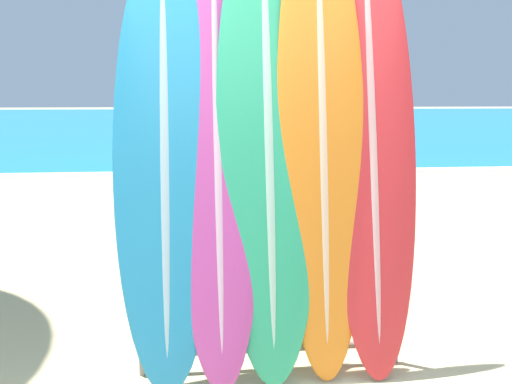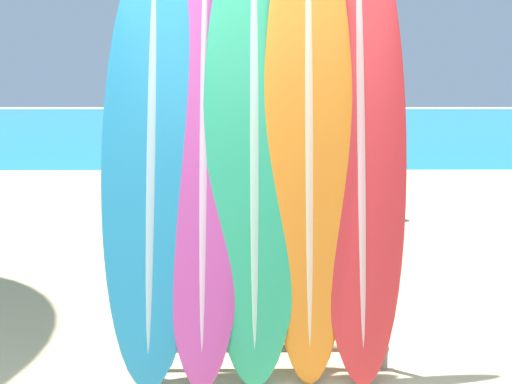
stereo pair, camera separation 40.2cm
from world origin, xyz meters
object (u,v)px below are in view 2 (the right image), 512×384
surfboard_rack (257,290)px  surfboard_slot_0 (152,156)px  surfboard_slot_3 (308,134)px  surfboard_slot_4 (360,136)px  person_near_water (221,142)px  person_far_left (367,149)px  person_mid_beach (320,132)px  surfboard_slot_1 (204,140)px  surfboard_slot_2 (254,138)px

surfboard_rack → surfboard_slot_0: surfboard_slot_0 is taller
surfboard_slot_3 → surfboard_slot_4: (0.28, 0.02, -0.01)m
surfboard_slot_4 → person_near_water: 5.80m
surfboard_slot_0 → person_far_left: size_ratio=1.52×
person_mid_beach → surfboard_slot_1: bearing=-68.5°
person_far_left → surfboard_slot_4: bearing=122.9°
surfboard_slot_4 → person_near_water: (-1.03, 5.69, -0.46)m
surfboard_slot_4 → surfboard_slot_3: bearing=-176.3°
surfboard_rack → surfboard_slot_2: bearing=103.4°
surfboard_rack → person_near_water: bearing=94.7°
surfboard_rack → surfboard_slot_4: bearing=7.1°
surfboard_slot_3 → person_near_water: size_ratio=1.70×
surfboard_slot_1 → person_near_water: (-0.18, 5.67, -0.44)m
person_mid_beach → surfboard_rack: bearing=-65.7°
surfboard_slot_0 → surfboard_slot_1: 0.29m
surfboard_rack → surfboard_slot_3: size_ratio=0.56×
person_near_water → surfboard_slot_2: bearing=44.6°
person_near_water → person_mid_beach: bearing=141.5°
surfboard_rack → surfboard_slot_0: (-0.57, 0.06, 0.74)m
surfboard_slot_3 → surfboard_slot_4: size_ratio=1.01×
surfboard_slot_3 → person_far_left: (1.16, 4.28, -0.46)m
surfboard_slot_2 → surfboard_rack: bearing=-76.6°
surfboard_slot_2 → person_near_water: (-0.46, 5.69, -0.45)m
surfboard_slot_3 → person_far_left: surfboard_slot_3 is taller
surfboard_rack → surfboard_slot_1: 0.88m
surfboard_rack → person_near_water: (-0.47, 5.76, 0.38)m
surfboard_rack → person_mid_beach: (1.03, 6.07, 0.50)m
surfboard_slot_2 → person_mid_beach: size_ratio=1.46×
surfboard_slot_3 → person_near_water: bearing=97.5°
surfboard_rack → person_far_left: (1.43, 4.33, 0.39)m
surfboard_slot_2 → surfboard_slot_3: bearing=-3.3°
surfboard_slot_3 → surfboard_slot_2: bearing=176.7°
surfboard_rack → person_near_water: 5.79m
person_mid_beach → person_far_left: (0.40, -1.74, -0.11)m
surfboard_slot_0 → surfboard_slot_1: size_ratio=0.93×
surfboard_slot_0 → person_far_left: (2.00, 4.27, -0.34)m
person_mid_beach → person_far_left: person_mid_beach is taller
surfboard_slot_3 → person_far_left: 4.45m
surfboard_slot_0 → person_mid_beach: 6.22m
surfboard_slot_2 → surfboard_slot_4: bearing=0.1°
surfboard_slot_0 → surfboard_slot_2: (0.56, 0.01, 0.10)m
surfboard_slot_3 → person_mid_beach: (0.75, 6.01, -0.35)m
surfboard_slot_2 → person_near_water: bearing=94.6°
surfboard_rack → surfboard_slot_4: surfboard_slot_4 is taller
surfboard_slot_2 → person_mid_beach: bearing=80.1°
surfboard_slot_2 → person_mid_beach: 6.10m
surfboard_slot_4 → person_mid_beach: 6.02m
surfboard_slot_2 → person_mid_beach: (1.05, 6.00, -0.33)m
surfboard_slot_4 → person_far_left: size_ratio=1.66×
surfboard_slot_1 → surfboard_slot_2: size_ratio=0.99×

